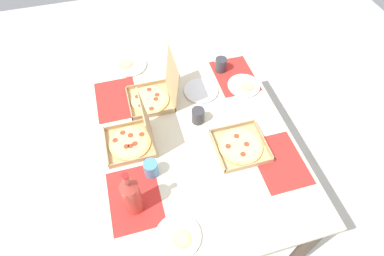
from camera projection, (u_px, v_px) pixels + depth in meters
The scene contains 20 objects.
ground_plane at pixel (192, 186), 2.49m from camera, with size 6.00×6.00×0.00m, color beige.
dining_table at pixel (192, 137), 1.96m from camera, with size 1.58×1.11×0.76m.
placemat_near_left at pixel (117, 99), 2.03m from camera, with size 0.36×0.26×0.00m, color red.
placemat_near_right at pixel (135, 198), 1.61m from camera, with size 0.36×0.26×0.00m, color red.
placemat_far_left at pixel (235, 76), 2.16m from camera, with size 0.36×0.26×0.00m, color red.
placemat_far_right at pixel (279, 161), 1.74m from camera, with size 0.36×0.26×0.00m, color red.
pizza_box_corner_left at pixel (240, 146), 1.79m from camera, with size 0.29×0.29×0.04m.
pizza_box_corner_right at pixel (155, 95), 1.99m from camera, with size 0.27×0.31×0.31m.
pizza_box_edge_far at pixel (134, 138), 1.78m from camera, with size 0.27×0.28×0.31m.
plate_near_right at pixel (130, 65), 2.21m from camera, with size 0.23×0.23×0.03m.
plate_far_left at pixel (244, 86), 2.09m from camera, with size 0.22×0.22×0.03m.
plate_middle at pixel (201, 91), 2.06m from camera, with size 0.22×0.22×0.02m.
plate_near_left at pixel (179, 237), 1.48m from camera, with size 0.22×0.22×0.03m.
soda_bottle at pixel (132, 195), 1.48m from camera, with size 0.09×0.09×0.32m.
cup_clear_right at pixel (221, 65), 2.16m from camera, with size 0.08×0.08×0.10m, color #333338.
cup_spare at pixel (151, 169), 1.66m from camera, with size 0.08×0.08×0.10m, color teal.
cup_red at pixel (198, 116), 1.88m from camera, with size 0.08×0.08×0.10m, color #333338.
knife_by_near_right at pixel (244, 201), 1.60m from camera, with size 0.21×0.02×0.01m, color #B7B7BC.
fork_by_far_right at pixel (171, 65), 2.23m from camera, with size 0.19×0.02×0.01m, color #B7B7BC.
knife_by_near_left at pixel (207, 55), 2.29m from camera, with size 0.21×0.02×0.01m, color #B7B7BC.
Camera 1 is at (1.10, -0.31, 2.26)m, focal length 29.47 mm.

